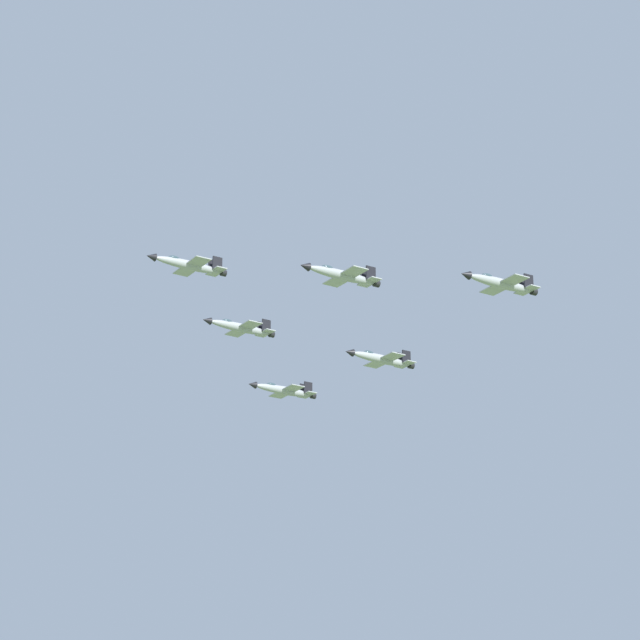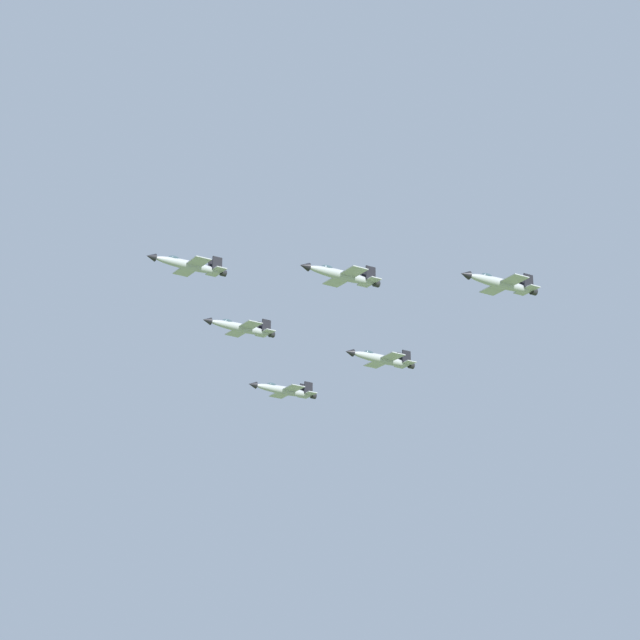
{
  "view_description": "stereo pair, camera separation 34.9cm",
  "coord_description": "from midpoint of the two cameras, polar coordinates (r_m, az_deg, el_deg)",
  "views": [
    {
      "loc": [
        222.05,
        83.34,
        2.0
      ],
      "look_at": [
        -5.73,
        37.9,
        88.73
      ],
      "focal_mm": 79.09,
      "sensor_mm": 36.0,
      "label": 1
    },
    {
      "loc": [
        221.99,
        83.69,
        2.0
      ],
      "look_at": [
        -5.73,
        37.9,
        88.73
      ],
      "focal_mm": 79.09,
      "sensor_mm": 36.0,
      "label": 2
    }
  ],
  "objects": [
    {
      "name": "jet_lead",
      "position": [
        237.33,
        -5.31,
        2.24
      ],
      "size": [
        11.63,
        12.14,
        3.12
      ],
      "rotation": [
        0.0,
        0.0,
        5.47
      ],
      "color": "#9EA3A8"
    },
    {
      "name": "jet_slot_rear",
      "position": [
        253.29,
        2.53,
        -1.58
      ],
      "size": [
        11.95,
        12.04,
        3.15
      ],
      "rotation": [
        0.0,
        0.0,
        5.49
      ],
      "color": "#9EA3A8"
    },
    {
      "name": "jet_right_wingman",
      "position": [
        259.04,
        -3.2,
        -0.3
      ],
      "size": [
        11.96,
        12.13,
        3.16
      ],
      "rotation": [
        0.0,
        0.0,
        5.49
      ],
      "color": "#9EA3A8"
    },
    {
      "name": "jet_left_outer",
      "position": [
        229.7,
        7.36,
        1.5
      ],
      "size": [
        12.12,
        12.6,
        3.25
      ],
      "rotation": [
        0.0,
        0.0,
        5.47
      ],
      "color": "#9EA3A8"
    },
    {
      "name": "jet_left_wingman",
      "position": [
        232.01,
        0.92,
        1.84
      ],
      "size": [
        12.28,
        12.58,
        3.27
      ],
      "rotation": [
        0.0,
        0.0,
        5.48
      ],
      "color": "#9EA3A8"
    },
    {
      "name": "jet_right_outer",
      "position": [
        280.83,
        -1.44,
        -2.85
      ],
      "size": [
        12.11,
        12.61,
        3.25
      ],
      "rotation": [
        0.0,
        0.0,
        5.47
      ],
      "color": "#9EA3A8"
    }
  ]
}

